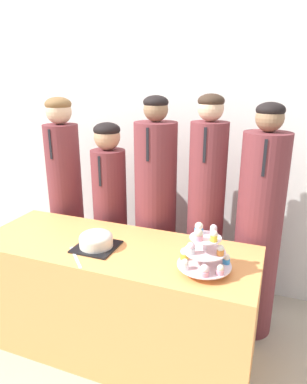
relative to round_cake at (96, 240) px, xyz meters
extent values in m
plane|color=#ADA38E|center=(0.09, -0.25, -0.81)|extent=(16.00, 16.00, 0.00)
cube|color=silver|center=(0.09, 1.09, 0.54)|extent=(9.00, 0.06, 2.70)
cube|color=#EF9951|center=(0.09, 0.06, -0.43)|extent=(1.74, 0.63, 0.76)
cube|color=black|center=(0.00, 0.00, -0.05)|extent=(0.25, 0.25, 0.01)
cylinder|color=silver|center=(0.00, 0.00, -0.01)|extent=(0.20, 0.20, 0.06)
ellipsoid|color=silver|center=(0.00, 0.00, 0.02)|extent=(0.20, 0.20, 0.07)
cube|color=silver|center=(-0.02, -0.18, -0.05)|extent=(0.14, 0.14, 0.00)
cube|color=#B2B2B7|center=(-0.11, -0.09, -0.05)|extent=(0.07, 0.07, 0.01)
cylinder|color=silver|center=(0.67, -0.03, 0.05)|extent=(0.02, 0.02, 0.20)
cylinder|color=silver|center=(0.67, -0.03, -0.01)|extent=(0.29, 0.29, 0.01)
cylinder|color=silver|center=(0.67, -0.03, 0.07)|extent=(0.22, 0.22, 0.01)
cylinder|color=silver|center=(0.67, -0.03, 0.14)|extent=(0.17, 0.17, 0.01)
cylinder|color=yellow|center=(0.56, -0.02, 0.01)|extent=(0.05, 0.05, 0.03)
sphere|color=white|center=(0.56, -0.02, 0.03)|extent=(0.04, 0.04, 0.04)
cylinder|color=white|center=(0.59, -0.12, 0.00)|extent=(0.04, 0.04, 0.03)
sphere|color=white|center=(0.59, -0.12, 0.03)|extent=(0.04, 0.04, 0.04)
cylinder|color=pink|center=(0.70, -0.14, 0.00)|extent=(0.05, 0.05, 0.03)
sphere|color=silver|center=(0.70, -0.14, 0.03)|extent=(0.05, 0.05, 0.05)
cylinder|color=pink|center=(0.77, -0.10, 0.00)|extent=(0.04, 0.04, 0.03)
sphere|color=#F4E5C6|center=(0.77, -0.10, 0.03)|extent=(0.04, 0.04, 0.04)
cylinder|color=#3893DB|center=(0.78, 0.02, 0.00)|extent=(0.04, 0.04, 0.03)
sphere|color=#F4E5C6|center=(0.78, 0.02, 0.03)|extent=(0.04, 0.04, 0.04)
cylinder|color=#E5333D|center=(0.71, 0.08, 0.00)|extent=(0.04, 0.04, 0.03)
sphere|color=#F4E5C6|center=(0.71, 0.08, 0.03)|extent=(0.04, 0.04, 0.04)
cylinder|color=#E5333D|center=(0.60, 0.06, 0.00)|extent=(0.04, 0.04, 0.03)
sphere|color=beige|center=(0.60, 0.06, 0.03)|extent=(0.04, 0.04, 0.04)
cylinder|color=white|center=(0.61, -0.09, 0.08)|extent=(0.04, 0.04, 0.03)
sphere|color=silver|center=(0.61, -0.09, 0.11)|extent=(0.04, 0.04, 0.04)
cylinder|color=orange|center=(0.75, -0.05, 0.08)|extent=(0.04, 0.04, 0.03)
sphere|color=white|center=(0.75, -0.05, 0.11)|extent=(0.04, 0.04, 0.04)
cylinder|color=white|center=(0.64, 0.04, 0.08)|extent=(0.05, 0.05, 0.03)
sphere|color=#F4E5C6|center=(0.64, 0.04, 0.11)|extent=(0.04, 0.04, 0.04)
cylinder|color=pink|center=(0.64, -0.08, 0.16)|extent=(0.05, 0.05, 0.02)
sphere|color=beige|center=(0.64, -0.08, 0.19)|extent=(0.05, 0.05, 0.05)
cylinder|color=yellow|center=(0.72, -0.07, 0.16)|extent=(0.04, 0.04, 0.03)
sphere|color=#F4E5C6|center=(0.72, -0.07, 0.19)|extent=(0.03, 0.03, 0.03)
cylinder|color=pink|center=(0.70, 0.02, 0.16)|extent=(0.04, 0.04, 0.03)
sphere|color=silver|center=(0.70, 0.02, 0.18)|extent=(0.04, 0.04, 0.04)
cylinder|color=#3893DB|center=(0.63, 0.00, 0.16)|extent=(0.05, 0.05, 0.03)
sphere|color=#F4E5C6|center=(0.63, 0.00, 0.19)|extent=(0.04, 0.04, 0.04)
cylinder|color=brown|center=(-0.61, 0.58, -0.11)|extent=(0.27, 0.27, 1.40)
sphere|color=#D6AD89|center=(-0.61, 0.58, 0.69)|extent=(0.19, 0.19, 0.19)
ellipsoid|color=brown|center=(-0.61, 0.58, 0.75)|extent=(0.20, 0.20, 0.11)
cube|color=black|center=(-0.61, 0.44, 0.47)|extent=(0.02, 0.01, 0.22)
cylinder|color=brown|center=(-0.21, 0.58, -0.19)|extent=(0.26, 0.26, 1.23)
sphere|color=tan|center=(-0.21, 0.58, 0.52)|extent=(0.19, 0.19, 0.19)
ellipsoid|color=black|center=(-0.21, 0.58, 0.58)|extent=(0.20, 0.20, 0.11)
cube|color=black|center=(-0.21, 0.45, 0.30)|extent=(0.02, 0.01, 0.22)
cylinder|color=brown|center=(0.17, 0.58, -0.08)|extent=(0.30, 0.30, 1.45)
sphere|color=#8E6B4C|center=(0.17, 0.58, 0.73)|extent=(0.17, 0.17, 0.17)
ellipsoid|color=black|center=(0.17, 0.58, 0.78)|extent=(0.17, 0.17, 0.09)
cube|color=black|center=(0.17, 0.42, 0.52)|extent=(0.02, 0.01, 0.22)
cylinder|color=brown|center=(0.54, 0.58, -0.07)|extent=(0.25, 0.25, 1.47)
sphere|color=#D6AD89|center=(0.54, 0.58, 0.75)|extent=(0.17, 0.17, 0.17)
ellipsoid|color=#332319|center=(0.54, 0.58, 0.79)|extent=(0.17, 0.17, 0.09)
cube|color=black|center=(0.54, 0.45, 0.53)|extent=(0.02, 0.01, 0.22)
cylinder|color=brown|center=(0.90, 0.58, -0.10)|extent=(0.30, 0.30, 1.42)
sphere|color=#8E6B4C|center=(0.90, 0.58, 0.70)|extent=(0.17, 0.17, 0.17)
ellipsoid|color=black|center=(0.90, 0.58, 0.75)|extent=(0.17, 0.17, 0.09)
cube|color=black|center=(0.90, 0.43, 0.48)|extent=(0.02, 0.01, 0.22)
camera|label=1|loc=(0.99, -1.62, 0.91)|focal=32.00mm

